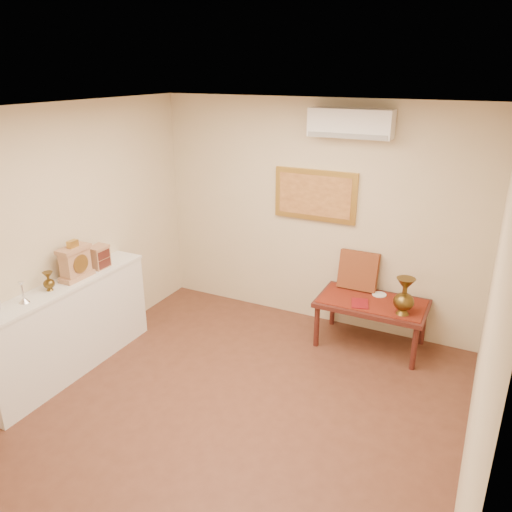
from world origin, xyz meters
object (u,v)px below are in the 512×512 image
Objects in this scene: brass_urn_tall at (405,293)px; display_ledge at (69,328)px; wooden_chest at (99,257)px; mantel_clock at (75,263)px; low_table at (372,307)px.

display_ledge is (-3.04, -1.71, -0.31)m from brass_urn_tall.
brass_urn_tall is 2.03× the size of wooden_chest.
display_ledge is 0.80m from wooden_chest.
mantel_clock is 0.34× the size of low_table.
mantel_clock is at bearing -153.04° from brass_urn_tall.
mantel_clock is 0.34m from wooden_chest.
display_ledge is 1.68× the size of low_table.
low_table is at bearing 32.63° from mantel_clock.
low_table is at bearing 27.26° from wooden_chest.
brass_urn_tall is 3.26m from wooden_chest.
display_ledge is 4.93× the size of mantel_clock.
brass_urn_tall is 3.50m from display_ledge.
mantel_clock reaches higher than display_ledge.
wooden_chest is (-3.02, -1.20, 0.30)m from brass_urn_tall.
brass_urn_tall reaches higher than low_table.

